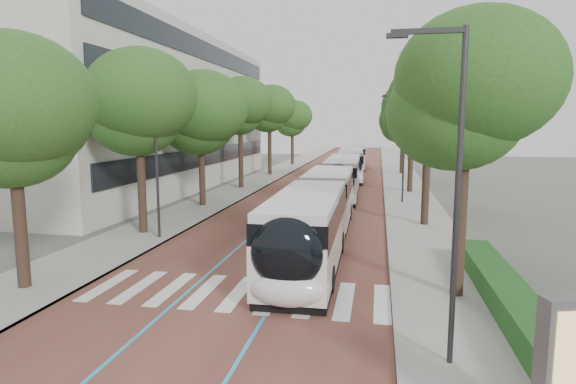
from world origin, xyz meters
name	(u,v)px	position (x,y,z in m)	size (l,w,h in m)	color
ground	(224,304)	(0.00, 0.00, 0.00)	(160.00, 160.00, 0.00)	#51544C
road	(334,176)	(0.00, 40.00, 0.01)	(11.00, 140.00, 0.02)	#582D27
sidewalk_left	(270,175)	(-7.50, 40.00, 0.06)	(4.00, 140.00, 0.12)	#999690
sidewalk_right	(401,177)	(7.50, 40.00, 0.06)	(4.00, 140.00, 0.12)	#999690
kerb_left	(286,175)	(-5.60, 40.00, 0.06)	(0.20, 140.00, 0.14)	gray
kerb_right	(384,177)	(5.60, 40.00, 0.06)	(0.20, 140.00, 0.14)	gray
zebra_crossing	(238,293)	(0.20, 1.00, 0.03)	(10.55, 3.60, 0.01)	silver
lane_line_left	(320,176)	(-1.60, 40.00, 0.02)	(0.12, 126.00, 0.01)	#2997CE
lane_line_right	(348,176)	(1.60, 40.00, 0.02)	(0.12, 126.00, 0.01)	#2997CE
office_building	(119,113)	(-19.47, 28.00, 7.00)	(18.11, 40.00, 14.00)	#99968D
hedge	(516,308)	(9.10, 0.00, 0.52)	(1.20, 14.00, 0.80)	#174217
streetlight_near	(451,172)	(6.62, -3.00, 4.82)	(1.82, 0.20, 8.00)	#2B2B2D
streetlight_far	(402,139)	(6.62, 22.00, 4.82)	(1.82, 0.20, 8.00)	#2B2B2D
lamp_post_left	(157,160)	(-6.10, 8.00, 4.12)	(0.14, 0.14, 8.00)	#2B2B2D
trees_left	(226,114)	(-7.50, 23.85, 6.74)	(6.22, 60.37, 9.81)	black
trees_right	(417,115)	(7.70, 22.59, 6.60)	(5.87, 47.30, 9.28)	black
lead_bus	(318,215)	(2.18, 7.79, 1.63)	(2.73, 18.42, 3.20)	black
bus_queued_0	(343,177)	(2.14, 24.41, 1.62)	(2.78, 12.45, 3.20)	silver
bus_queued_1	(351,165)	(2.08, 36.83, 1.62)	(3.08, 12.50, 3.20)	silver
bus_queued_2	(355,156)	(1.90, 50.34, 1.62)	(2.96, 12.48, 3.20)	silver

